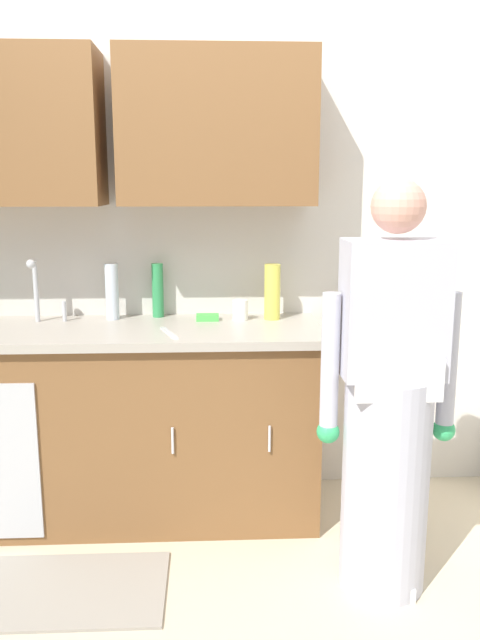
{
  "coord_description": "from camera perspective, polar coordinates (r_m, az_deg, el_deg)",
  "views": [
    {
      "loc": [
        -0.1,
        -2.32,
        1.6
      ],
      "look_at": [
        0.04,
        0.55,
        1.0
      ],
      "focal_mm": 36.66,
      "sensor_mm": 36.0,
      "label": 1
    }
  ],
  "objects": [
    {
      "name": "ground_plane",
      "position": [
        2.82,
        -0.28,
        -22.8
      ],
      "size": [
        9.0,
        9.0,
        0.0
      ],
      "primitive_type": "plane",
      "color": "beige"
    },
    {
      "name": "kitchen_wall_with_uppers",
      "position": [
        3.31,
        -3.48,
        9.63
      ],
      "size": [
        4.8,
        0.44,
        2.7
      ],
      "color": "beige",
      "rests_on": "ground"
    },
    {
      "name": "person_at_sink",
      "position": [
        2.63,
        12.79,
        -8.72
      ],
      "size": [
        0.55,
        0.34,
        1.62
      ],
      "color": "white",
      "rests_on": "ground"
    },
    {
      "name": "cup_by_sink",
      "position": [
        3.22,
        0.02,
        0.88
      ],
      "size": [
        0.08,
        0.08,
        0.1
      ],
      "primitive_type": "cylinder",
      "color": "white",
      "rests_on": "countertop"
    },
    {
      "name": "countertop",
      "position": [
        3.13,
        -10.99,
        -0.98
      ],
      "size": [
        1.96,
        0.66,
        0.04
      ],
      "primitive_type": "cube",
      "color": "#A8A093",
      "rests_on": "counter_cabinet"
    },
    {
      "name": "counter_cabinet",
      "position": [
        3.26,
        -10.72,
        -9.07
      ],
      "size": [
        1.9,
        0.62,
        0.9
      ],
      "color": "brown",
      "rests_on": "ground"
    },
    {
      "name": "sponge",
      "position": [
        3.22,
        -2.85,
        0.23
      ],
      "size": [
        0.11,
        0.07,
        0.03
      ],
      "primitive_type": "cube",
      "color": "#4CBF4C",
      "rests_on": "countertop"
    },
    {
      "name": "knife_on_counter",
      "position": [
        2.95,
        -6.21,
        -1.14
      ],
      "size": [
        0.1,
        0.24,
        0.01
      ],
      "primitive_type": "cube",
      "rotation": [
        0.0,
        0.0,
        5.03
      ],
      "color": "silver",
      "rests_on": "countertop"
    },
    {
      "name": "bottle_water_short",
      "position": [
        3.31,
        -7.19,
        2.58
      ],
      "size": [
        0.06,
        0.06,
        0.27
      ],
      "primitive_type": "cylinder",
      "color": "#2D8C4C",
      "rests_on": "countertop"
    },
    {
      "name": "bottle_cleaner_spray",
      "position": [
        3.22,
        2.83,
        2.46
      ],
      "size": [
        0.08,
        0.08,
        0.27
      ],
      "primitive_type": "cylinder",
      "color": "#D8D14C",
      "rests_on": "countertop"
    },
    {
      "name": "sink",
      "position": [
        3.2,
        -17.15,
        -0.89
      ],
      "size": [
        0.5,
        0.36,
        0.35
      ],
      "color": "#B7BABF",
      "rests_on": "counter_cabinet"
    },
    {
      "name": "floor_mat",
      "position": [
        2.91,
        -14.95,
        -21.81
      ],
      "size": [
        0.8,
        0.5,
        0.01
      ],
      "primitive_type": "cube",
      "color": "gray",
      "rests_on": "ground"
    },
    {
      "name": "bottle_water_tall",
      "position": [
        3.28,
        -11.11,
        2.46
      ],
      "size": [
        0.06,
        0.06,
        0.28
      ],
      "primitive_type": "cylinder",
      "color": "silver",
      "rests_on": "countertop"
    }
  ]
}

